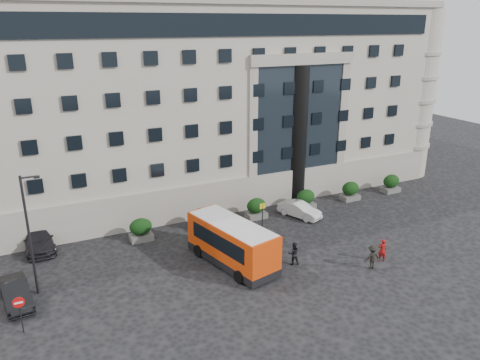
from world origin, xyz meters
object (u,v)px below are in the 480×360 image
object	(u,v)px
street_lamp	(30,231)
no_entry_sign	(19,308)
hedge_e	(350,191)
pedestrian_c	(372,257)
hedge_f	(391,183)
pedestrian_b	(294,253)
white_taxi	(299,210)
bus_stop_sign	(262,212)
minibus	(232,241)
parked_car_b	(16,293)
parked_car_c	(38,239)
pedestrian_a	(382,250)
hedge_d	(306,199)
hedge_c	(256,208)
hedge_a	(141,229)
hedge_b	(202,218)

from	to	relation	value
street_lamp	no_entry_sign	bearing A→B (deg)	-104.72
hedge_e	pedestrian_c	size ratio (longest dim) A/B	1.04
hedge_f	pedestrian_b	distance (m)	19.16
no_entry_sign	white_taxi	distance (m)	24.17
hedge_f	white_taxi	size ratio (longest dim) A/B	0.45
bus_stop_sign	minibus	distance (m)	5.93
white_taxi	minibus	bearing A→B (deg)	-173.47
parked_car_b	parked_car_c	bearing A→B (deg)	69.38
parked_car_b	pedestrian_a	size ratio (longest dim) A/B	2.52
hedge_e	minibus	bearing A→B (deg)	-157.29
parked_car_b	pedestrian_c	size ratio (longest dim) A/B	2.46
hedge_e	pedestrian_a	distance (m)	12.48
hedge_d	parked_car_b	xyz separation A→B (m)	(-24.85, -5.47, -0.21)
hedge_c	pedestrian_c	xyz separation A→B (m)	(3.20, -11.56, -0.04)
hedge_e	street_lamp	size ratio (longest dim) A/B	0.23
parked_car_b	pedestrian_b	size ratio (longest dim) A/B	2.53
hedge_a	bus_stop_sign	distance (m)	9.94
hedge_b	hedge_d	bearing A→B (deg)	0.00
parked_car_c	white_taxi	xyz separation A→B (m)	(21.50, -3.49, -0.09)
street_lamp	pedestrian_a	world-z (taller)	street_lamp
bus_stop_sign	pedestrian_b	distance (m)	5.95
pedestrian_a	bus_stop_sign	bearing A→B (deg)	-31.43
hedge_f	pedestrian_b	xyz separation A→B (m)	(-17.09, -8.66, -0.07)
hedge_a	pedestrian_b	xyz separation A→B (m)	(8.91, -8.66, -0.07)
hedge_e	pedestrian_c	bearing A→B (deg)	-121.93
hedge_c	parked_car_b	world-z (taller)	hedge_c
no_entry_sign	pedestrian_c	distance (m)	22.77
street_lamp	parked_car_b	bearing A→B (deg)	-153.12
hedge_b	minibus	size ratio (longest dim) A/B	0.23
hedge_e	minibus	size ratio (longest dim) A/B	0.23
street_lamp	white_taxi	world-z (taller)	street_lamp
bus_stop_sign	no_entry_sign	size ratio (longest dim) A/B	1.09
hedge_c	bus_stop_sign	bearing A→B (deg)	-107.82
hedge_e	no_entry_sign	size ratio (longest dim) A/B	0.79
hedge_d	hedge_e	bearing A→B (deg)	0.00
hedge_f	parked_car_b	xyz separation A→B (m)	(-35.25, -5.47, -0.21)
hedge_a	minibus	xyz separation A→B (m)	(4.97, -6.62, 0.82)
street_lamp	pedestrian_a	distance (m)	24.02
pedestrian_a	parked_car_b	bearing A→B (deg)	11.93
no_entry_sign	pedestrian_b	world-z (taller)	no_entry_sign
pedestrian_b	hedge_f	bearing A→B (deg)	-134.20
hedge_c	pedestrian_c	size ratio (longest dim) A/B	1.04
hedge_b	pedestrian_c	distance (m)	14.29
parked_car_c	pedestrian_b	distance (m)	19.58
hedge_d	parked_car_c	size ratio (longest dim) A/B	0.35
hedge_a	pedestrian_c	world-z (taller)	hedge_a
hedge_c	pedestrian_a	distance (m)	11.96
street_lamp	pedestrian_c	distance (m)	22.84
hedge_c	bus_stop_sign	world-z (taller)	bus_stop_sign
hedge_a	hedge_b	xyz separation A→B (m)	(5.20, 0.00, 0.00)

